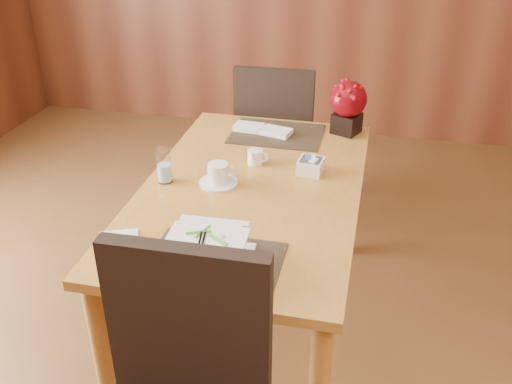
% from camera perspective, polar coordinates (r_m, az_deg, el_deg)
% --- Properties ---
extents(dining_table, '(0.90, 1.50, 0.75)m').
position_cam_1_polar(dining_table, '(2.43, -0.44, -1.42)').
color(dining_table, '#BB8133').
rests_on(dining_table, ground).
extents(placemat_near, '(0.45, 0.33, 0.01)m').
position_cam_1_polar(placemat_near, '(1.93, -4.22, -7.07)').
color(placemat_near, black).
rests_on(placemat_near, dining_table).
extents(placemat_far, '(0.45, 0.33, 0.01)m').
position_cam_1_polar(placemat_far, '(2.86, 2.08, 5.84)').
color(placemat_far, black).
rests_on(placemat_far, dining_table).
extents(soup_setting, '(0.29, 0.29, 0.11)m').
position_cam_1_polar(soup_setting, '(1.89, -4.97, -6.13)').
color(soup_setting, white).
rests_on(soup_setting, dining_table).
extents(coffee_cup, '(0.16, 0.16, 0.09)m').
position_cam_1_polar(coffee_cup, '(2.39, -3.79, 1.67)').
color(coffee_cup, white).
rests_on(coffee_cup, dining_table).
extents(water_glass, '(0.08, 0.08, 0.15)m').
position_cam_1_polar(water_glass, '(2.41, -9.17, 2.62)').
color(water_glass, silver).
rests_on(water_glass, dining_table).
extents(creamer_jug, '(0.10, 0.10, 0.06)m').
position_cam_1_polar(creamer_jug, '(2.56, -0.09, 3.57)').
color(creamer_jug, white).
rests_on(creamer_jug, dining_table).
extents(sugar_caddy, '(0.12, 0.12, 0.06)m').
position_cam_1_polar(sugar_caddy, '(2.49, 5.49, 2.60)').
color(sugar_caddy, white).
rests_on(sugar_caddy, dining_table).
extents(berry_decor, '(0.18, 0.18, 0.27)m').
position_cam_1_polar(berry_decor, '(2.86, 9.20, 8.69)').
color(berry_decor, black).
rests_on(berry_decor, dining_table).
extents(napkins_far, '(0.31, 0.15, 0.03)m').
position_cam_1_polar(napkins_far, '(2.87, 0.85, 6.25)').
color(napkins_far, white).
rests_on(napkins_far, dining_table).
extents(bread_plate, '(0.18, 0.18, 0.01)m').
position_cam_1_polar(bread_plate, '(2.08, -13.61, -4.82)').
color(bread_plate, white).
rests_on(bread_plate, dining_table).
extents(far_chair, '(0.47, 0.48, 0.99)m').
position_cam_1_polar(far_chair, '(3.34, 2.06, 5.75)').
color(far_chair, black).
rests_on(far_chair, ground).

